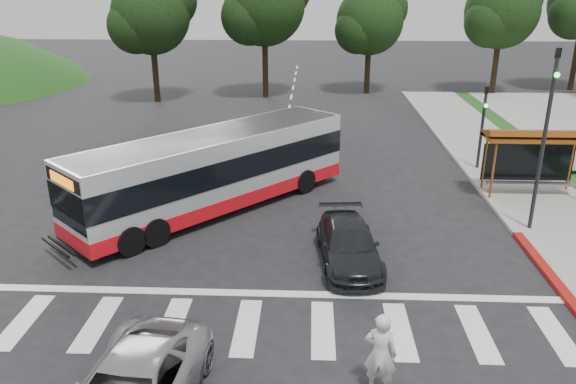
{
  "coord_description": "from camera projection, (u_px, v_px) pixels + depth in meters",
  "views": [
    {
      "loc": [
        1.63,
        -17.48,
        8.55
      ],
      "look_at": [
        0.83,
        0.85,
        1.6
      ],
      "focal_mm": 35.0,
      "sensor_mm": 36.0,
      "label": 1
    }
  ],
  "objects": [
    {
      "name": "bus_shelter",
      "position": [
        536.0,
        142.0,
        22.92
      ],
      "size": [
        4.2,
        1.6,
        2.86
      ],
      "color": "#964D19",
      "rests_on": "sidewalk_east"
    },
    {
      "name": "ground",
      "position": [
        263.0,
        243.0,
        19.42
      ],
      "size": [
        140.0,
        140.0,
        0.0
      ],
      "primitive_type": "plane",
      "color": "black",
      "rests_on": "ground"
    },
    {
      "name": "tree_ne_a",
      "position": [
        503.0,
        10.0,
        42.73
      ],
      "size": [
        6.16,
        5.74,
        9.3
      ],
      "color": "black",
      "rests_on": "parking_lot"
    },
    {
      "name": "curb_east_red",
      "position": [
        550.0,
        276.0,
        17.16
      ],
      "size": [
        0.32,
        6.0,
        0.15
      ],
      "primitive_type": "cube",
      "color": "maroon",
      "rests_on": "ground"
    },
    {
      "name": "traffic_signal_ne_tall",
      "position": [
        546.0,
        127.0,
        19.06
      ],
      "size": [
        0.18,
        0.37,
        6.5
      ],
      "color": "black",
      "rests_on": "ground"
    },
    {
      "name": "curb_east",
      "position": [
        467.0,
        171.0,
        26.51
      ],
      "size": [
        0.3,
        40.0,
        0.15
      ],
      "primitive_type": "cube",
      "color": "#9E9991",
      "rests_on": "ground"
    },
    {
      "name": "tree_north_b",
      "position": [
        371.0,
        20.0,
        43.39
      ],
      "size": [
        5.72,
        5.33,
        8.43
      ],
      "color": "black",
      "rests_on": "ground"
    },
    {
      "name": "dark_sedan",
      "position": [
        349.0,
        245.0,
        17.9
      ],
      "size": [
        2.18,
        4.54,
        1.28
      ],
      "primitive_type": "imported",
      "rotation": [
        0.0,
        0.0,
        0.09
      ],
      "color": "black",
      "rests_on": "ground"
    },
    {
      "name": "pedestrian",
      "position": [
        380.0,
        354.0,
        12.12
      ],
      "size": [
        0.81,
        0.64,
        1.97
      ],
      "primitive_type": "imported",
      "rotation": [
        0.0,
        0.0,
        2.89
      ],
      "color": "silver",
      "rests_on": "ground"
    },
    {
      "name": "crosswalk_ladder",
      "position": [
        247.0,
        327.0,
        14.75
      ],
      "size": [
        18.0,
        2.6,
        0.01
      ],
      "primitive_type": "cube",
      "color": "silver",
      "rests_on": "ground"
    },
    {
      "name": "transit_bus",
      "position": [
        215.0,
        172.0,
        21.84
      ],
      "size": [
        9.95,
        10.45,
        3.07
      ],
      "primitive_type": null,
      "rotation": [
        0.0,
        0.0,
        -0.75
      ],
      "color": "silver",
      "rests_on": "ground"
    },
    {
      "name": "traffic_signal_ne_short",
      "position": [
        483.0,
        119.0,
        26.09
      ],
      "size": [
        0.18,
        0.37,
        4.0
      ],
      "color": "black",
      "rests_on": "ground"
    },
    {
      "name": "tree_north_c",
      "position": [
        152.0,
        14.0,
        40.08
      ],
      "size": [
        6.16,
        5.74,
        9.3
      ],
      "color": "black",
      "rests_on": "ground"
    },
    {
      "name": "sidewalk_east",
      "position": [
        510.0,
        172.0,
        26.43
      ],
      "size": [
        4.0,
        40.0,
        0.12
      ],
      "primitive_type": "cube",
      "color": "gray",
      "rests_on": "ground"
    },
    {
      "name": "tree_north_a",
      "position": [
        266.0,
        3.0,
        41.41
      ],
      "size": [
        6.6,
        6.15,
        10.17
      ],
      "color": "black",
      "rests_on": "ground"
    }
  ]
}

